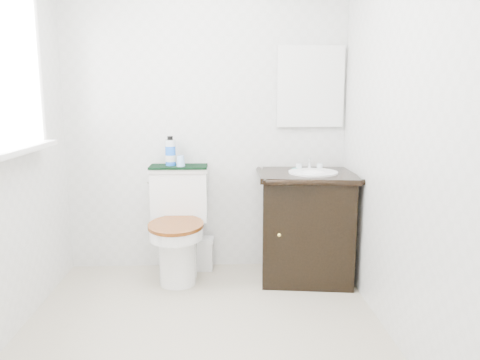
{
  "coord_description": "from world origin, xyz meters",
  "views": [
    {
      "loc": [
        0.12,
        -2.49,
        1.39
      ],
      "look_at": [
        0.25,
        0.75,
        0.8
      ],
      "focal_mm": 35.0,
      "sensor_mm": 36.0,
      "label": 1
    }
  ],
  "objects": [
    {
      "name": "window",
      "position": [
        -1.07,
        0.25,
        1.55
      ],
      "size": [
        0.02,
        0.7,
        0.9
      ],
      "primitive_type": "cube",
      "color": "white",
      "rests_on": "wall_left"
    },
    {
      "name": "toilet",
      "position": [
        -0.21,
        0.97,
        0.36
      ],
      "size": [
        0.45,
        0.63,
        0.83
      ],
      "color": "white",
      "rests_on": "floor"
    },
    {
      "name": "cup",
      "position": [
        -0.19,
        1.05,
        0.89
      ],
      "size": [
        0.07,
        0.07,
        0.08
      ],
      "primitive_type": "cone",
      "color": "#95BCF4",
      "rests_on": "towel"
    },
    {
      "name": "mouthwash_bottle",
      "position": [
        -0.27,
        1.11,
        0.95
      ],
      "size": [
        0.08,
        0.08,
        0.23
      ],
      "color": "blue",
      "rests_on": "towel"
    },
    {
      "name": "trash_bin",
      "position": [
        -0.04,
        1.1,
        0.13
      ],
      "size": [
        0.18,
        0.15,
        0.26
      ],
      "color": "silver",
      "rests_on": "floor"
    },
    {
      "name": "floor",
      "position": [
        0.0,
        0.0,
        0.0
      ],
      "size": [
        2.4,
        2.4,
        0.0
      ],
      "primitive_type": "plane",
      "color": "#BAB196",
      "rests_on": "ground"
    },
    {
      "name": "vanity",
      "position": [
        0.77,
        0.9,
        0.43
      ],
      "size": [
        0.76,
        0.67,
        0.92
      ],
      "color": "black",
      "rests_on": "floor"
    },
    {
      "name": "wall_front",
      "position": [
        0.0,
        -1.2,
        1.2
      ],
      "size": [
        2.4,
        0.0,
        2.4
      ],
      "primitive_type": "plane",
      "rotation": [
        -1.57,
        0.0,
        0.0
      ],
      "color": "silver",
      "rests_on": "ground"
    },
    {
      "name": "mirror",
      "position": [
        0.82,
        1.18,
        1.45
      ],
      "size": [
        0.5,
        0.02,
        0.6
      ],
      "primitive_type": "cube",
      "color": "silver",
      "rests_on": "wall_back"
    },
    {
      "name": "wall_back",
      "position": [
        0.0,
        1.2,
        1.2
      ],
      "size": [
        2.4,
        0.0,
        2.4
      ],
      "primitive_type": "plane",
      "rotation": [
        1.57,
        0.0,
        0.0
      ],
      "color": "silver",
      "rests_on": "ground"
    },
    {
      "name": "towel",
      "position": [
        -0.21,
        1.09,
        0.84
      ],
      "size": [
        0.44,
        0.22,
        0.02
      ],
      "primitive_type": "cube",
      "color": "black",
      "rests_on": "toilet"
    },
    {
      "name": "soap_bar",
      "position": [
        0.7,
        1.03,
        0.83
      ],
      "size": [
        0.07,
        0.05,
        0.02
      ],
      "primitive_type": "ellipsoid",
      "color": "#177264",
      "rests_on": "vanity"
    },
    {
      "name": "wall_right",
      "position": [
        1.1,
        0.0,
        1.2
      ],
      "size": [
        0.0,
        2.4,
        2.4
      ],
      "primitive_type": "plane",
      "rotation": [
        1.57,
        0.0,
        -1.57
      ],
      "color": "silver",
      "rests_on": "ground"
    }
  ]
}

